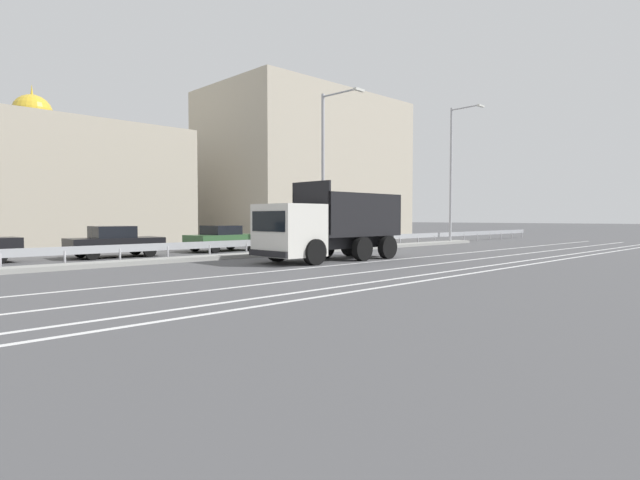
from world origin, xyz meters
TOP-DOWN VIEW (x-y plane):
  - ground_plane at (0.00, 0.00)m, footprint 320.00×320.00m
  - lane_strip_0 at (-3.12, -4.24)m, footprint 55.46×0.16m
  - lane_strip_1 at (-3.12, -6.69)m, footprint 55.46×0.16m
  - lane_strip_2 at (-3.12, -8.56)m, footprint 55.46×0.16m
  - lane_strip_3 at (-3.12, -9.44)m, footprint 55.46×0.16m
  - median_island at (0.00, 1.63)m, footprint 30.51×1.10m
  - median_guardrail at (0.00, 2.46)m, footprint 55.46×0.09m
  - dump_truck at (-4.05, -2.44)m, footprint 7.22×2.72m
  - median_road_sign at (-0.28, 1.63)m, footprint 0.77×0.16m
  - street_lamp_1 at (0.51, 1.58)m, footprint 0.71×2.76m
  - street_lamp_2 at (13.69, 1.61)m, footprint 0.71×2.52m
  - parked_car_2 at (-9.41, 5.84)m, footprint 4.28×2.15m
  - parked_car_3 at (-3.31, 5.98)m, footprint 4.20×2.25m
  - background_building_0 at (-10.56, 18.57)m, footprint 17.70×14.48m
  - background_building_1 at (10.94, 14.50)m, footprint 16.92×10.57m
  - church_tower at (-6.61, 29.75)m, footprint 3.60×3.60m

SIDE VIEW (x-z plane):
  - ground_plane at x=0.00m, z-range 0.00..0.00m
  - lane_strip_0 at x=-3.12m, z-range 0.00..0.01m
  - lane_strip_1 at x=-3.12m, z-range 0.00..0.01m
  - lane_strip_2 at x=-3.12m, z-range 0.00..0.01m
  - lane_strip_3 at x=-3.12m, z-range 0.00..0.01m
  - median_island at x=0.00m, z-range 0.00..0.18m
  - median_guardrail at x=0.00m, z-range 0.18..0.96m
  - parked_car_3 at x=-3.31m, z-range 0.01..1.45m
  - parked_car_2 at x=-9.41m, z-range 0.00..1.49m
  - dump_truck at x=-4.05m, z-range -0.44..2.97m
  - median_road_sign at x=-0.28m, z-range 0.08..2.52m
  - background_building_0 at x=-10.56m, z-range 0.00..7.60m
  - street_lamp_1 at x=0.51m, z-range 0.54..9.21m
  - street_lamp_2 at x=13.69m, z-range 0.53..10.44m
  - church_tower at x=-6.61m, z-range -0.58..12.60m
  - background_building_1 at x=10.94m, z-range 0.00..12.30m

